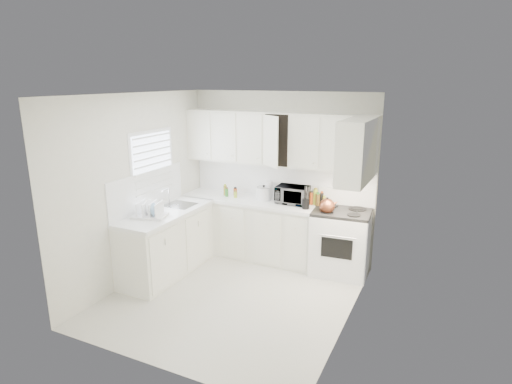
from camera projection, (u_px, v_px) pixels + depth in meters
The scene contains 33 objects.
floor at pixel (233, 295), 5.61m from camera, with size 3.20×3.20×0.00m, color silver.
ceiling at pixel (230, 94), 4.94m from camera, with size 3.20×3.20×0.00m, color white.
wall_back at pixel (280, 176), 6.67m from camera, with size 3.00×3.00×0.00m, color white.
wall_front at pixel (149, 246), 3.88m from camera, with size 3.00×3.00×0.00m, color white.
wall_left at pixel (137, 188), 5.89m from camera, with size 3.20×3.20×0.00m, color white.
wall_right at pixel (352, 218), 4.65m from camera, with size 3.20×3.20×0.00m, color white.
window_blinds at pixel (153, 166), 6.12m from camera, with size 0.06×0.96×1.06m, color white, non-canonical shape.
lower_cabinets_back at pixel (250, 229), 6.79m from camera, with size 2.22×0.60×0.90m, color white, non-canonical shape.
lower_cabinets_left at pixel (167, 244), 6.16m from camera, with size 0.60×1.60×0.90m, color white, non-canonical shape.
countertop_back at pixel (250, 200), 6.66m from camera, with size 2.24×0.64×0.05m, color white.
countertop_left at pixel (166, 213), 6.04m from camera, with size 0.64×1.62×0.05m, color white.
backsplash_back at pixel (280, 180), 6.68m from camera, with size 2.98×0.02×0.55m, color white.
backsplash_left at pixel (148, 190), 6.08m from camera, with size 0.02×1.60×0.55m, color white.
upper_cabinets_back at pixel (276, 165), 6.47m from camera, with size 3.00×0.33×0.80m, color white, non-canonical shape.
upper_cabinets_right at pixel (355, 182), 5.39m from camera, with size 0.33×0.90×0.80m, color white, non-canonical shape.
sink at pixel (180, 197), 6.30m from camera, with size 0.42×0.38×0.30m, color gray, non-canonical shape.
stove at pixel (341, 233), 6.11m from camera, with size 0.80×0.66×1.23m, color white, non-canonical shape.
tea_kettle at pixel (327, 205), 5.93m from camera, with size 0.27×0.23×0.25m, color brown, non-canonical shape.
frying_pan at pixel (357, 209), 6.09m from camera, with size 0.26×0.44×0.04m, color black, non-canonical shape.
microwave at pixel (293, 193), 6.38m from camera, with size 0.48×0.27×0.32m, color gray.
rice_cooker at pixel (264, 192), 6.59m from camera, with size 0.23×0.23×0.23m, color white, non-canonical shape.
paper_towel at pixel (269, 189), 6.69m from camera, with size 0.12×0.12×0.27m, color white.
utensil_crock at pixel (306, 197), 6.11m from camera, with size 0.12×0.12×0.35m, color black, non-canonical shape.
dish_rack at pixel (149, 208), 5.76m from camera, with size 0.44×0.33×0.24m, color white, non-canonical shape.
spice_left_0 at pixel (228, 190), 6.94m from camera, with size 0.06×0.06×0.13m, color olive.
spice_left_1 at pixel (229, 192), 6.83m from camera, with size 0.06×0.06×0.13m, color #307928.
spice_left_2 at pixel (236, 191), 6.88m from camera, with size 0.06×0.06×0.13m, color #BD4919.
spice_left_3 at pixel (238, 193), 6.77m from camera, with size 0.06×0.06×0.13m, color #A7BF2D.
sauce_right_0 at pixel (312, 198), 6.37m from camera, with size 0.06×0.06×0.19m, color #BD4919.
sauce_right_1 at pixel (315, 199), 6.30m from camera, with size 0.06×0.06×0.19m, color #A7BF2D.
sauce_right_2 at pixel (319, 198), 6.33m from camera, with size 0.06×0.06×0.19m, color brown.
sauce_right_3 at pixel (322, 200), 6.25m from camera, with size 0.06×0.06×0.19m, color black.
sauce_right_4 at pixel (326, 199), 6.28m from camera, with size 0.06×0.06×0.19m, color olive.
Camera 1 is at (2.43, -4.45, 2.78)m, focal length 29.71 mm.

